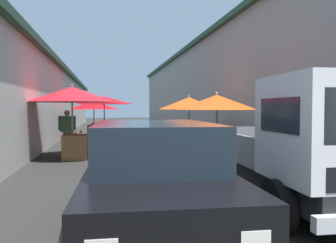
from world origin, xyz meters
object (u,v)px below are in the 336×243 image
object	(u,v)px
fruit_stall_near_left	(217,109)
vendor_by_crates	(67,128)
fruit_stall_far_right	(72,100)
hatchback_car	(154,177)
fruit_stall_far_left	(94,108)
fruit_stall_near_right	(190,108)
delivery_truck	(311,148)
plastic_stool	(175,145)
fruit_stall_mid_lane	(104,105)

from	to	relation	value
fruit_stall_near_left	vendor_by_crates	xyz separation A→B (m)	(3.86, 4.44, -0.70)
vendor_by_crates	fruit_stall_near_left	bearing A→B (deg)	-130.99
fruit_stall_far_right	hatchback_car	distance (m)	7.28
fruit_stall_far_right	fruit_stall_far_left	world-z (taller)	fruit_stall_far_right
fruit_stall_near_left	vendor_by_crates	size ratio (longest dim) A/B	1.42
fruit_stall_near_right	delivery_truck	distance (m)	8.80
delivery_truck	vendor_by_crates	size ratio (longest dim) A/B	3.16
fruit_stall_near_left	hatchback_car	world-z (taller)	fruit_stall_near_left
fruit_stall_near_right	plastic_stool	size ratio (longest dim) A/B	5.74
fruit_stall_near_left	vendor_by_crates	bearing A→B (deg)	49.01
fruit_stall_mid_lane	vendor_by_crates	distance (m)	3.26
fruit_stall_far_left	plastic_stool	bearing A→B (deg)	-154.78
plastic_stool	fruit_stall_near_left	bearing A→B (deg)	-167.85
fruit_stall_near_right	fruit_stall_far_left	world-z (taller)	fruit_stall_near_right
fruit_stall_mid_lane	fruit_stall_near_right	size ratio (longest dim) A/B	1.03
fruit_stall_far_left	fruit_stall_mid_lane	bearing A→B (deg)	-168.20
fruit_stall_near_left	fruit_stall_far_left	size ratio (longest dim) A/B	0.86
fruit_stall_mid_lane	hatchback_car	size ratio (longest dim) A/B	0.65
hatchback_car	vendor_by_crates	world-z (taller)	vendor_by_crates
fruit_stall_far_left	hatchback_car	bearing A→B (deg)	-174.99
hatchback_car	plastic_stool	world-z (taller)	hatchback_car
fruit_stall_far_left	delivery_truck	bearing A→B (deg)	-164.84
fruit_stall_near_right	vendor_by_crates	xyz separation A→B (m)	(-0.58, 4.77, -0.73)
plastic_stool	fruit_stall_far_left	bearing A→B (deg)	25.22
fruit_stall_mid_lane	hatchback_car	world-z (taller)	fruit_stall_mid_lane
fruit_stall_far_left	fruit_stall_near_right	bearing A→B (deg)	-140.61
fruit_stall_near_left	hatchback_car	size ratio (longest dim) A/B	0.56
plastic_stool	delivery_truck	bearing A→B (deg)	-174.79
fruit_stall_near_right	vendor_by_crates	world-z (taller)	fruit_stall_near_right
fruit_stall_mid_lane	hatchback_car	xyz separation A→B (m)	(-11.33, -0.68, -1.04)
fruit_stall_far_right	hatchback_car	world-z (taller)	fruit_stall_far_right
fruit_stall_near_left	delivery_truck	size ratio (longest dim) A/B	0.45
fruit_stall_near_left	fruit_stall_mid_lane	bearing A→B (deg)	24.89
fruit_stall_mid_lane	vendor_by_crates	size ratio (longest dim) A/B	1.63
fruit_stall_mid_lane	fruit_stall_far_right	size ratio (longest dim) A/B	0.90
vendor_by_crates	fruit_stall_near_right	bearing A→B (deg)	-83.08
fruit_stall_far_right	plastic_stool	distance (m)	3.86
hatchback_car	plastic_stool	size ratio (longest dim) A/B	9.14
delivery_truck	vendor_by_crates	bearing A→B (deg)	28.67
hatchback_car	fruit_stall_mid_lane	bearing A→B (deg)	3.43
hatchback_car	vendor_by_crates	bearing A→B (deg)	13.30
fruit_stall_near_right	hatchback_car	xyz separation A→B (m)	(-9.07, 2.77, -0.90)
fruit_stall_mid_lane	fruit_stall_far_left	distance (m)	2.65
fruit_stall_near_right	fruit_stall_far_right	xyz separation A→B (m)	(-2.08, 4.44, 0.27)
hatchback_car	delivery_truck	bearing A→B (deg)	-83.32
fruit_stall_far_left	plastic_stool	distance (m)	7.26
fruit_stall_far_right	fruit_stall_far_left	bearing A→B (deg)	-3.74
fruit_stall_far_right	vendor_by_crates	world-z (taller)	fruit_stall_far_right
fruit_stall_far_left	plastic_stool	size ratio (longest dim) A/B	5.99
delivery_truck	plastic_stool	distance (m)	7.24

